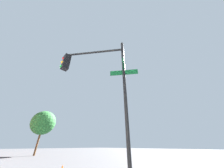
{
  "coord_description": "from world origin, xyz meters",
  "views": [
    {
      "loc": [
        -8.92,
        -4.2,
        1.1
      ],
      "look_at": [
        -5.87,
        -7.14,
        3.48
      ],
      "focal_mm": 17.7,
      "sensor_mm": 36.0,
      "label": 1
    }
  ],
  "objects": [
    {
      "name": "street_tree",
      "position": [
        9.87,
        -8.6,
        4.01
      ],
      "size": [
        3.22,
        3.22,
        5.63
      ],
      "color": "#4C331E",
      "rests_on": "ground_plane"
    },
    {
      "name": "traffic_signal_near",
      "position": [
        -5.66,
        -6.29,
        3.77
      ],
      "size": [
        2.73,
        2.23,
        5.36
      ],
      "color": "black",
      "rests_on": "ground_plane"
    }
  ]
}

